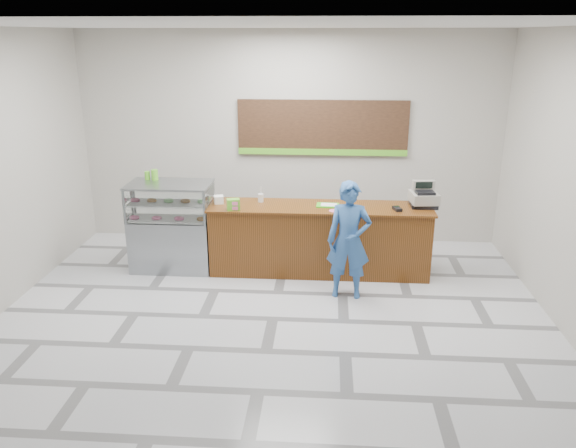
# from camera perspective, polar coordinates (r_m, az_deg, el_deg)

# --- Properties ---
(floor) EXTENTS (7.00, 7.00, 0.00)m
(floor) POSITION_cam_1_polar(r_m,az_deg,el_deg) (7.18, -1.56, -9.61)
(floor) COLOR silver
(floor) RESTS_ON ground
(back_wall) EXTENTS (7.00, 0.00, 7.00)m
(back_wall) POSITION_cam_1_polar(r_m,az_deg,el_deg) (9.45, 0.14, 8.64)
(back_wall) COLOR #B5B1A7
(back_wall) RESTS_ON floor
(ceiling) EXTENTS (7.00, 7.00, 0.00)m
(ceiling) POSITION_cam_1_polar(r_m,az_deg,el_deg) (6.32, -1.85, 19.57)
(ceiling) COLOR silver
(ceiling) RESTS_ON back_wall
(sales_counter) EXTENTS (3.26, 0.76, 1.03)m
(sales_counter) POSITION_cam_1_polar(r_m,az_deg,el_deg) (8.35, 3.21, -1.54)
(sales_counter) COLOR brown
(sales_counter) RESTS_ON floor
(display_case) EXTENTS (1.22, 0.72, 1.33)m
(display_case) POSITION_cam_1_polar(r_m,az_deg,el_deg) (8.61, -11.70, -0.16)
(display_case) COLOR gray
(display_case) RESTS_ON floor
(menu_board) EXTENTS (2.80, 0.06, 0.90)m
(menu_board) POSITION_cam_1_polar(r_m,az_deg,el_deg) (9.36, 3.53, 9.64)
(menu_board) COLOR black
(menu_board) RESTS_ON back_wall
(cash_register) EXTENTS (0.42, 0.44, 0.36)m
(cash_register) POSITION_cam_1_polar(r_m,az_deg,el_deg) (8.38, 13.62, 2.67)
(cash_register) COLOR black
(cash_register) RESTS_ON sales_counter
(card_terminal) EXTENTS (0.13, 0.19, 0.04)m
(card_terminal) POSITION_cam_1_polar(r_m,az_deg,el_deg) (8.12, 11.03, 1.53)
(card_terminal) COLOR black
(card_terminal) RESTS_ON sales_counter
(serving_tray) EXTENTS (0.33, 0.25, 0.02)m
(serving_tray) POSITION_cam_1_polar(r_m,az_deg,el_deg) (8.21, 4.06, 1.92)
(serving_tray) COLOR #3FD41A
(serving_tray) RESTS_ON sales_counter
(napkin_box) EXTENTS (0.17, 0.17, 0.11)m
(napkin_box) POSITION_cam_1_polar(r_m,az_deg,el_deg) (8.36, -7.06, 2.48)
(napkin_box) COLOR white
(napkin_box) RESTS_ON sales_counter
(straw_cup) EXTENTS (0.08, 0.08, 0.12)m
(straw_cup) POSITION_cam_1_polar(r_m,az_deg,el_deg) (8.38, -2.79, 2.67)
(straw_cup) COLOR silver
(straw_cup) RESTS_ON sales_counter
(promo_box) EXTENTS (0.20, 0.16, 0.16)m
(promo_box) POSITION_cam_1_polar(r_m,az_deg,el_deg) (8.02, -5.58, 1.99)
(promo_box) COLOR #5EBC27
(promo_box) RESTS_ON sales_counter
(donut_decal) EXTENTS (0.16, 0.16, 0.00)m
(donut_decal) POSITION_cam_1_polar(r_m,az_deg,el_deg) (7.98, 4.75, 1.36)
(donut_decal) COLOR pink
(donut_decal) RESTS_ON sales_counter
(green_cup_left) EXTENTS (0.08, 0.08, 0.12)m
(green_cup_left) POSITION_cam_1_polar(r_m,az_deg,el_deg) (8.72, -14.10, 4.81)
(green_cup_left) COLOR #5EBC27
(green_cup_left) RESTS_ON display_case
(green_cup_right) EXTENTS (0.10, 0.10, 0.16)m
(green_cup_right) POSITION_cam_1_polar(r_m,az_deg,el_deg) (8.67, -13.39, 4.89)
(green_cup_right) COLOR #5EBC27
(green_cup_right) RESTS_ON display_case
(customer) EXTENTS (0.61, 0.42, 1.60)m
(customer) POSITION_cam_1_polar(r_m,az_deg,el_deg) (7.51, 6.20, -1.67)
(customer) COLOR #2D5A9B
(customer) RESTS_ON floor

